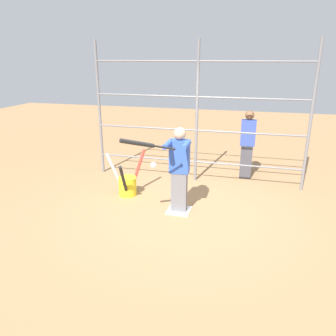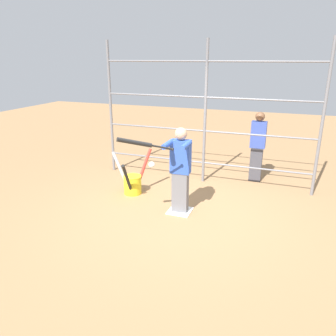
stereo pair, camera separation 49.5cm
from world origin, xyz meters
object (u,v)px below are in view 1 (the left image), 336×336
batter (179,168)px  bat_bucket (127,184)px  softball_in_flight (153,165)px  baseball_bat_swinging (142,144)px  bystander_behind_fence (247,144)px

batter → bat_bucket: bearing=-21.5°
softball_in_flight → bat_bucket: 1.56m
batter → baseball_bat_swinging: bearing=61.9°
batter → bystander_behind_fence: bystander_behind_fence is taller
baseball_bat_swinging → bat_bucket: baseball_bat_swinging is taller
softball_in_flight → bystander_behind_fence: bearing=-117.1°
bat_bucket → bystander_behind_fence: bearing=-144.1°
baseball_bat_swinging → bat_bucket: bearing=-57.8°
batter → softball_in_flight: batter is taller
bat_bucket → bystander_behind_fence: bystander_behind_fence is taller
softball_in_flight → bat_bucket: softball_in_flight is taller
bystander_behind_fence → baseball_bat_swinging: bearing=62.4°
baseball_bat_swinging → bystander_behind_fence: bearing=-117.6°
softball_in_flight → bat_bucket: size_ratio=0.09×
batter → softball_in_flight: size_ratio=15.75×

